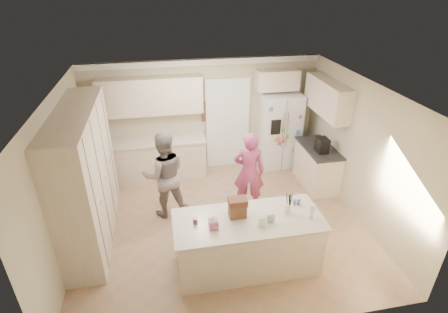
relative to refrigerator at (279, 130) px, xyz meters
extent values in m
cube|color=#A27A59|center=(-1.76, -2.06, -0.91)|extent=(5.20, 4.60, 0.02)
cube|color=white|center=(-1.76, -2.06, 1.71)|extent=(5.20, 4.60, 0.02)
cube|color=#C2B795|center=(-1.76, 0.25, 0.40)|extent=(5.20, 0.02, 2.60)
cube|color=#C2B795|center=(-1.76, -4.37, 0.40)|extent=(5.20, 0.02, 2.60)
cube|color=#C2B795|center=(-4.37, -2.06, 0.40)|extent=(0.02, 4.60, 2.60)
cube|color=#C2B795|center=(0.85, -2.06, 0.40)|extent=(0.02, 4.60, 2.60)
cube|color=white|center=(-1.76, 0.20, 1.63)|extent=(5.20, 0.08, 0.12)
cube|color=beige|center=(-4.06, -1.86, 0.28)|extent=(0.60, 2.60, 2.35)
cube|color=beige|center=(-2.91, -0.06, -0.46)|extent=(2.20, 0.60, 0.88)
cube|color=beige|center=(-2.91, -0.07, 0.00)|extent=(2.24, 0.63, 0.04)
cube|color=beige|center=(-2.91, 0.07, 1.00)|extent=(2.20, 0.35, 0.80)
cube|color=black|center=(-1.21, 0.22, 0.15)|extent=(0.90, 0.06, 2.10)
cube|color=white|center=(-1.21, 0.19, 0.15)|extent=(1.02, 0.03, 2.22)
cube|color=brown|center=(-1.74, 0.21, 0.65)|extent=(0.15, 0.02, 0.20)
cube|color=brown|center=(-1.74, 0.21, 0.38)|extent=(0.15, 0.02, 0.20)
cube|color=white|center=(0.00, 0.00, 0.00)|extent=(0.90, 0.70, 1.80)
cube|color=gray|center=(0.00, -0.35, 0.00)|extent=(0.02, 0.02, 1.78)
cube|color=black|center=(-0.22, -0.36, 0.25)|extent=(0.22, 0.03, 0.35)
cylinder|color=silver|center=(-0.05, -0.37, 0.15)|extent=(0.02, 0.02, 0.85)
cylinder|color=silver|center=(0.05, -0.37, 0.15)|extent=(0.02, 0.02, 0.85)
cube|color=beige|center=(-0.11, 0.07, 1.20)|extent=(0.95, 0.35, 0.45)
cube|color=beige|center=(0.54, -1.06, -0.46)|extent=(0.60, 1.20, 0.88)
cube|color=#2D2B28|center=(0.53, -1.06, 0.00)|extent=(0.63, 1.24, 0.04)
cube|color=beige|center=(0.67, -0.86, 1.05)|extent=(0.35, 1.50, 0.70)
cube|color=black|center=(0.49, -1.26, 0.17)|extent=(0.22, 0.28, 0.30)
cube|color=beige|center=(-1.56, -3.16, -0.46)|extent=(2.20, 0.90, 0.88)
cube|color=beige|center=(-1.56, -3.16, 0.00)|extent=(2.28, 0.96, 0.05)
cylinder|color=white|center=(-0.91, -3.11, 0.10)|extent=(0.13, 0.13, 0.15)
cube|color=#C6618A|center=(-2.11, -3.26, 0.10)|extent=(0.13, 0.13, 0.14)
cone|color=white|center=(-2.11, -3.26, 0.20)|extent=(0.08, 0.08, 0.08)
cube|color=brown|center=(-1.71, -3.06, 0.14)|extent=(0.26, 0.18, 0.22)
cube|color=#592D1E|center=(-1.71, -3.06, 0.30)|extent=(0.28, 0.20, 0.10)
cylinder|color=#59263F|center=(-2.36, -3.11, 0.07)|extent=(0.07, 0.07, 0.09)
cube|color=white|center=(-1.41, -3.36, 0.11)|extent=(0.12, 0.06, 0.16)
cube|color=silver|center=(-1.26, -3.31, 0.11)|extent=(0.12, 0.05, 0.16)
cylinder|color=silver|center=(-0.61, -3.31, 0.14)|extent=(0.07, 0.07, 0.24)
cylinder|color=#42569E|center=(-0.74, -2.94, 0.07)|extent=(0.05, 0.05, 0.09)
cylinder|color=#42569E|center=(-0.67, -2.94, 0.07)|extent=(0.05, 0.05, 0.09)
imported|color=gray|center=(-2.76, -1.50, -0.04)|extent=(0.90, 0.73, 1.73)
imported|color=#B03C6C|center=(-1.15, -1.62, -0.08)|extent=(0.68, 0.54, 1.64)
camera|label=1|loc=(-2.71, -7.23, 3.34)|focal=28.00mm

